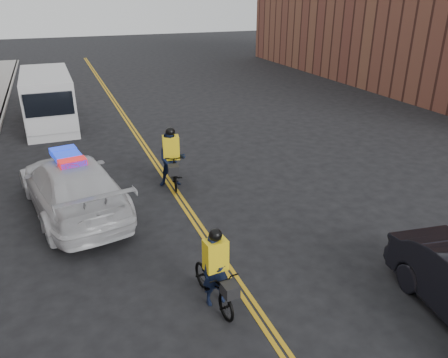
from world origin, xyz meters
TOP-DOWN VIEW (x-y plane):
  - ground at (0.00, 0.00)m, footprint 120.00×120.00m
  - center_line_left at (-0.08, 8.00)m, footprint 0.10×60.00m
  - center_line_right at (0.08, 8.00)m, footprint 0.10×60.00m
  - police_cruiser at (-3.17, 4.93)m, footprint 3.33×6.12m
  - cargo_van at (-3.58, 14.80)m, footprint 2.41×6.06m
  - cyclist_near at (-0.67, -0.53)m, footprint 0.81×1.87m
  - cyclist_far at (0.07, 5.72)m, footprint 1.03×2.10m

SIDE VIEW (x-z plane):
  - ground at x=0.00m, z-range 0.00..0.00m
  - center_line_left at x=-0.08m, z-range 0.00..0.01m
  - center_line_right at x=0.08m, z-range 0.00..0.01m
  - cyclist_near at x=-0.67m, z-range -0.27..1.51m
  - cyclist_far at x=0.07m, z-range -0.22..1.83m
  - police_cruiser at x=-3.17m, z-range -0.07..1.77m
  - cargo_van at x=-3.58m, z-range -0.03..2.49m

